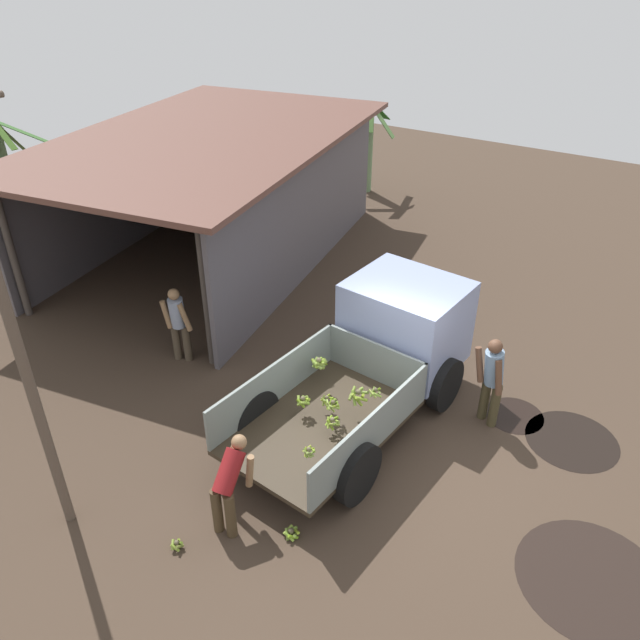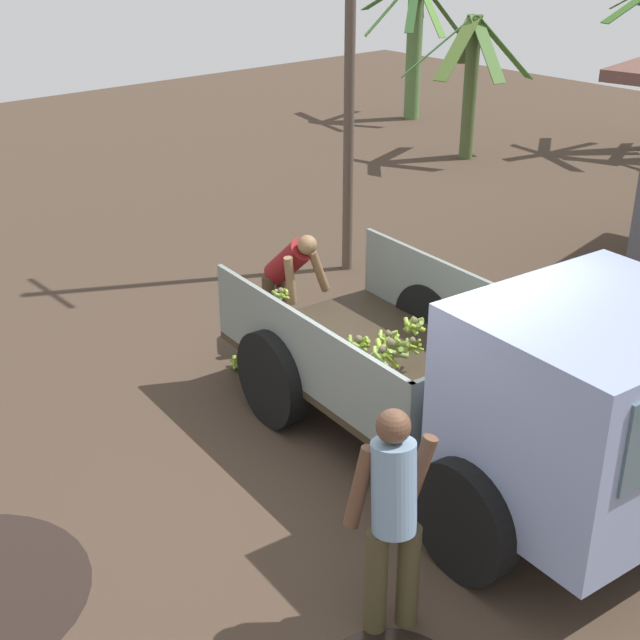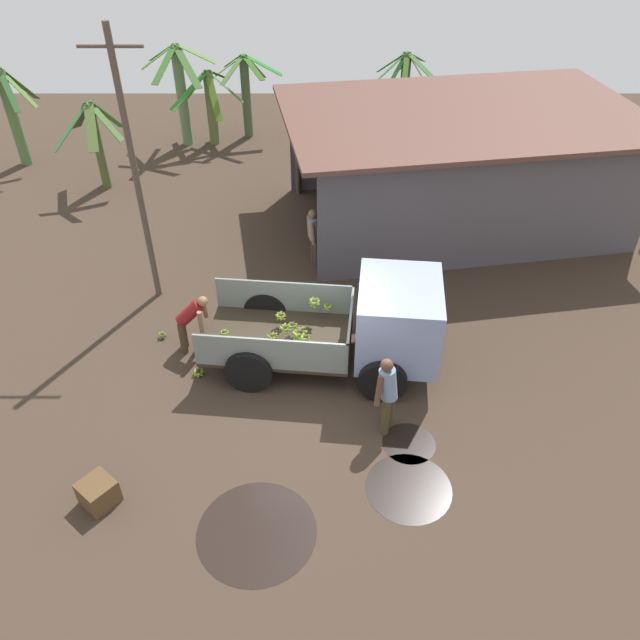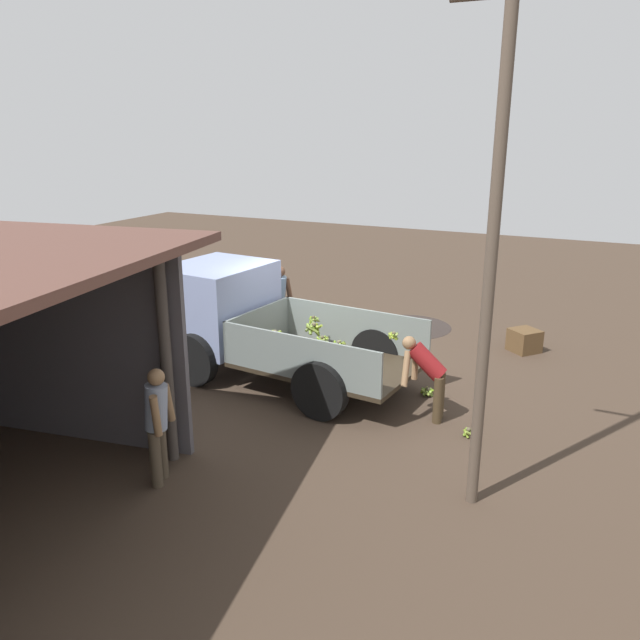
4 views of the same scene
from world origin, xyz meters
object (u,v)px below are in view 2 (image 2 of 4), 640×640
object	(u,v)px
person_foreground_visitor	(393,512)
person_worker_loading	(287,276)
cargo_truck	(543,397)
banana_bunch_on_ground_0	(240,361)
utility_pole	(350,28)
banana_bunch_on_ground_1	(271,304)

from	to	relation	value
person_foreground_visitor	person_worker_loading	size ratio (longest dim) A/B	1.25
cargo_truck	banana_bunch_on_ground_0	xyz separation A→B (m)	(-3.65, -0.35, -1.01)
utility_pole	person_foreground_visitor	xyz separation A→B (m)	(5.19, -4.35, -2.29)
person_worker_loading	banana_bunch_on_ground_1	size ratio (longest dim) A/B	7.26
cargo_truck	person_worker_loading	bearing A→B (deg)	178.34
person_worker_loading	banana_bunch_on_ground_0	world-z (taller)	person_worker_loading
banana_bunch_on_ground_1	utility_pole	bearing A→B (deg)	104.09
person_foreground_visitor	cargo_truck	bearing A→B (deg)	-58.83
cargo_truck	banana_bunch_on_ground_0	bearing A→B (deg)	-168.65
utility_pole	person_foreground_visitor	distance (m)	7.15
person_foreground_visitor	banana_bunch_on_ground_0	world-z (taller)	person_foreground_visitor
utility_pole	banana_bunch_on_ground_0	size ratio (longest dim) A/B	26.03
person_worker_loading	banana_bunch_on_ground_1	bearing A→B (deg)	148.30
person_worker_loading	banana_bunch_on_ground_1	xyz separation A→B (m)	(-0.78, 0.36, -0.71)
cargo_truck	banana_bunch_on_ground_1	xyz separation A→B (m)	(-4.64, 0.86, -1.01)
cargo_truck	banana_bunch_on_ground_0	world-z (taller)	cargo_truck
banana_bunch_on_ground_0	banana_bunch_on_ground_1	xyz separation A→B (m)	(-1.00, 1.22, -0.00)
banana_bunch_on_ground_0	utility_pole	bearing A→B (deg)	116.09
person_foreground_visitor	utility_pole	bearing A→B (deg)	-12.85
cargo_truck	utility_pole	size ratio (longest dim) A/B	0.80
utility_pole	banana_bunch_on_ground_1	distance (m)	3.60
cargo_truck	banana_bunch_on_ground_1	bearing A→B (deg)	175.28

